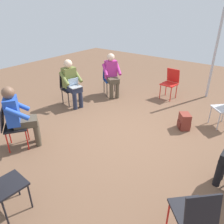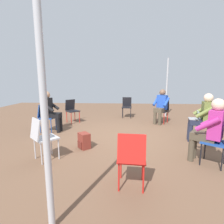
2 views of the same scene
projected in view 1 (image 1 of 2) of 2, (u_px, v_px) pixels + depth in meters
name	position (u px, v px, depth m)	size (l,w,h in m)	color
ground_plane	(128.00, 134.00, 4.69)	(14.33, 14.33, 0.00)	brown
chair_north	(69.00, 86.00, 5.93)	(0.48, 0.51, 0.85)	black
chair_northwest	(11.00, 125.00, 4.07)	(0.58, 0.57, 0.85)	black
chair_northeast	(110.00, 78.00, 6.61)	(0.57, 0.58, 0.85)	#1E4799
chair_west	(1.00, 185.00, 2.73)	(0.46, 0.42, 0.85)	black
chair_southwest	(194.00, 213.00, 2.36)	(0.58, 0.58, 0.85)	black
chair_east	(171.00, 82.00, 6.29)	(0.46, 0.43, 0.85)	red
person_with_laptop	(71.00, 81.00, 5.72)	(0.57, 0.58, 1.24)	#23283D
person_in_blue	(18.00, 114.00, 4.02)	(0.63, 0.63, 1.24)	#4C4233
person_in_magenta	(112.00, 73.00, 6.37)	(0.63, 0.63, 1.24)	#4C4233
backpack_near_laptop_user	(184.00, 122.00, 4.85)	(0.34, 0.33, 0.36)	maroon
tent_pole_far	(215.00, 56.00, 6.03)	(0.07, 0.07, 2.45)	#B2B2B7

